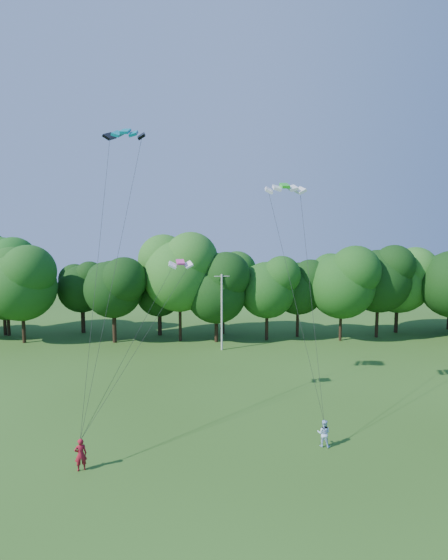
{
  "coord_description": "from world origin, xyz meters",
  "views": [
    {
      "loc": [
        0.9,
        -19.54,
        13.83
      ],
      "look_at": [
        1.65,
        13.0,
        10.11
      ],
      "focal_mm": 28.0,
      "sensor_mm": 36.0,
      "label": 1
    }
  ],
  "objects": [
    {
      "name": "kite_pink",
      "position": [
        -1.61,
        13.05,
        11.46
      ],
      "size": [
        1.92,
        1.21,
        0.4
      ],
      "rotation": [
        0.0,
        0.0,
        0.21
      ],
      "color": "#ED419B",
      "rests_on": "ground"
    },
    {
      "name": "kite_teal",
      "position": [
        -5.44,
        12.93,
        20.89
      ],
      "size": [
        2.93,
        1.4,
        0.64
      ],
      "rotation": [
        0.0,
        0.0,
        -0.04
      ],
      "color": "#047E8E",
      "rests_on": "ground"
    },
    {
      "name": "kite_flyer_right",
      "position": [
        7.92,
        6.97,
        0.88
      ],
      "size": [
        1.03,
        0.92,
        1.76
      ],
      "primitive_type": "imported",
      "rotation": [
        0.0,
        0.0,
        2.8
      ],
      "color": "#B4D3FA",
      "rests_on": "ground"
    },
    {
      "name": "tree_back_center",
      "position": [
        1.17,
        33.63,
        7.47
      ],
      "size": [
        8.23,
        8.23,
        11.97
      ],
      "color": "#322013",
      "rests_on": "ground"
    },
    {
      "name": "kite_green",
      "position": [
        5.96,
        12.06,
        17.0
      ],
      "size": [
        2.87,
        1.37,
        0.52
      ],
      "rotation": [
        0.0,
        0.0,
        0.03
      ],
      "color": "green",
      "rests_on": "ground"
    },
    {
      "name": "ground",
      "position": [
        0.0,
        0.0,
        0.0
      ],
      "size": [
        160.0,
        160.0,
        0.0
      ],
      "primitive_type": "plane",
      "color": "#2A4C14",
      "rests_on": "ground"
    },
    {
      "name": "utility_pole",
      "position": [
        1.78,
        29.9,
        4.53
      ],
      "size": [
        1.77,
        0.27,
        8.84
      ],
      "rotation": [
        0.0,
        0.0,
        0.11
      ],
      "color": "#BABAB0",
      "rests_on": "ground"
    },
    {
      "name": "tree_back_west",
      "position": [
        -26.77,
        37.67,
        9.06
      ],
      "size": [
        9.98,
        9.98,
        14.51
      ],
      "color": "black",
      "rests_on": "ground"
    },
    {
      "name": "kite_flyer_left",
      "position": [
        -6.83,
        4.5,
        0.96
      ],
      "size": [
        0.82,
        0.7,
        1.92
      ],
      "primitive_type": "imported",
      "rotation": [
        0.0,
        0.0,
        3.54
      ],
      "color": "maroon",
      "rests_on": "ground"
    }
  ]
}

